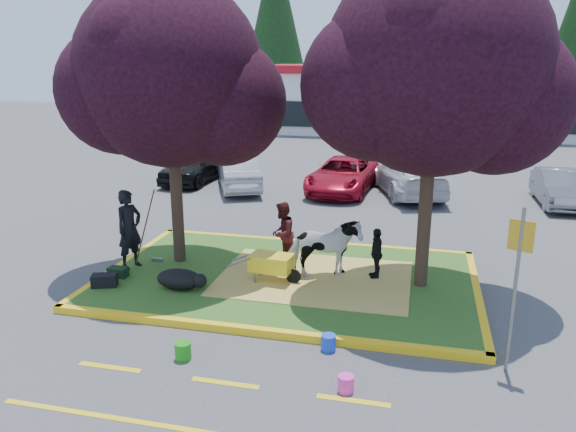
% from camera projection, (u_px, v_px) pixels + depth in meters
% --- Properties ---
extents(ground, '(90.00, 90.00, 0.00)m').
position_uv_depth(ground, '(288.00, 282.00, 12.67)').
color(ground, '#424244').
rests_on(ground, ground).
extents(median_island, '(8.00, 5.00, 0.15)m').
position_uv_depth(median_island, '(288.00, 279.00, 12.65)').
color(median_island, '#2A5A1C').
rests_on(median_island, ground).
extents(curb_near, '(8.30, 0.16, 0.15)m').
position_uv_depth(curb_near, '(255.00, 331.00, 10.24)').
color(curb_near, yellow).
rests_on(curb_near, ground).
extents(curb_far, '(8.30, 0.16, 0.15)m').
position_uv_depth(curb_far, '(310.00, 243.00, 15.06)').
color(curb_far, yellow).
rests_on(curb_far, ground).
extents(curb_left, '(0.16, 5.30, 0.15)m').
position_uv_depth(curb_left, '(124.00, 264.00, 13.57)').
color(curb_left, yellow).
rests_on(curb_left, ground).
extents(curb_right, '(0.16, 5.30, 0.15)m').
position_uv_depth(curb_right, '(477.00, 296.00, 11.73)').
color(curb_right, yellow).
rests_on(curb_right, ground).
extents(straw_bedding, '(4.20, 3.00, 0.01)m').
position_uv_depth(straw_bedding, '(314.00, 278.00, 12.49)').
color(straw_bedding, '#D7C358').
rests_on(straw_bedding, median_island).
extents(tree_purple_left, '(5.06, 4.20, 6.51)m').
position_uv_depth(tree_purple_left, '(171.00, 82.00, 12.46)').
color(tree_purple_left, black).
rests_on(tree_purple_left, median_island).
extents(tree_purple_right, '(5.30, 4.40, 6.82)m').
position_uv_depth(tree_purple_right, '(436.00, 75.00, 10.94)').
color(tree_purple_right, black).
rests_on(tree_purple_right, median_island).
extents(fire_lane_stripe_a, '(1.10, 0.12, 0.01)m').
position_uv_depth(fire_lane_stripe_a, '(110.00, 367.00, 9.19)').
color(fire_lane_stripe_a, yellow).
rests_on(fire_lane_stripe_a, ground).
extents(fire_lane_stripe_b, '(1.10, 0.12, 0.01)m').
position_uv_depth(fire_lane_stripe_b, '(225.00, 383.00, 8.74)').
color(fire_lane_stripe_b, yellow).
rests_on(fire_lane_stripe_b, ground).
extents(fire_lane_stripe_c, '(1.10, 0.12, 0.01)m').
position_uv_depth(fire_lane_stripe_c, '(353.00, 401.00, 8.29)').
color(fire_lane_stripe_c, yellow).
rests_on(fire_lane_stripe_c, ground).
extents(fire_lane_long, '(6.00, 0.10, 0.01)m').
position_uv_depth(fire_lane_long, '(196.00, 431.00, 7.62)').
color(fire_lane_long, yellow).
rests_on(fire_lane_long, ground).
extents(retail_building, '(20.40, 8.40, 4.40)m').
position_uv_depth(retail_building, '(414.00, 98.00, 37.79)').
color(retail_building, silver).
rests_on(retail_building, ground).
extents(treeline, '(46.58, 7.80, 14.63)m').
position_uv_depth(treeline, '(411.00, 21.00, 45.47)').
color(treeline, black).
rests_on(treeline, ground).
extents(cow, '(1.74, 1.24, 1.34)m').
position_uv_depth(cow, '(324.00, 249.00, 12.40)').
color(cow, silver).
rests_on(cow, median_island).
extents(calf, '(1.03, 0.62, 0.43)m').
position_uv_depth(calf, '(179.00, 279.00, 11.88)').
color(calf, black).
rests_on(calf, median_island).
extents(handler, '(0.65, 0.79, 1.85)m').
position_uv_depth(handler, '(129.00, 229.00, 12.93)').
color(handler, black).
rests_on(handler, median_island).
extents(visitor_a, '(0.63, 0.78, 1.50)m').
position_uv_depth(visitor_a, '(282.00, 233.00, 13.21)').
color(visitor_a, '#481418').
rests_on(visitor_a, median_island).
extents(visitor_b, '(0.45, 0.72, 1.14)m').
position_uv_depth(visitor_b, '(376.00, 253.00, 12.41)').
color(visitor_b, black).
rests_on(visitor_b, median_island).
extents(wheelbarrow, '(1.64, 0.63, 0.61)m').
position_uv_depth(wheelbarrow, '(272.00, 263.00, 12.22)').
color(wheelbarrow, black).
rests_on(wheelbarrow, median_island).
extents(gear_bag_dark, '(0.59, 0.45, 0.27)m').
position_uv_depth(gear_bag_dark, '(104.00, 280.00, 12.03)').
color(gear_bag_dark, black).
rests_on(gear_bag_dark, median_island).
extents(gear_bag_green, '(0.42, 0.27, 0.22)m').
position_uv_depth(gear_bag_green, '(118.00, 272.00, 12.56)').
color(gear_bag_green, black).
rests_on(gear_bag_green, median_island).
extents(sign_post, '(0.36, 0.18, 2.73)m').
position_uv_depth(sign_post, '(517.00, 272.00, 8.65)').
color(sign_post, slate).
rests_on(sign_post, ground).
extents(bucket_green, '(0.36, 0.36, 0.30)m').
position_uv_depth(bucket_green, '(183.00, 351.00, 9.41)').
color(bucket_green, '#1C9617').
rests_on(bucket_green, ground).
extents(bucket_pink, '(0.32, 0.32, 0.27)m').
position_uv_depth(bucket_pink, '(346.00, 384.00, 8.49)').
color(bucket_pink, '#F937B5').
rests_on(bucket_pink, ground).
extents(bucket_blue, '(0.26, 0.26, 0.28)m').
position_uv_depth(bucket_blue, '(328.00, 343.00, 9.70)').
color(bucket_blue, blue).
rests_on(bucket_blue, ground).
extents(car_black, '(1.82, 4.18, 1.40)m').
position_uv_depth(car_black, '(195.00, 165.00, 22.75)').
color(car_black, black).
rests_on(car_black, ground).
extents(car_silver, '(2.83, 4.14, 1.29)m').
position_uv_depth(car_silver, '(239.00, 173.00, 21.40)').
color(car_silver, '#A3A6AB').
rests_on(car_silver, ground).
extents(car_red, '(2.52, 4.75, 1.27)m').
position_uv_depth(car_red, '(343.00, 175.00, 21.07)').
color(car_red, '#A60D23').
rests_on(car_red, ground).
extents(car_white, '(3.32, 5.21, 1.41)m').
position_uv_depth(car_white, '(409.00, 175.00, 20.64)').
color(car_white, silver).
rests_on(car_white, ground).
extents(car_grey, '(1.33, 3.68, 1.21)m').
position_uv_depth(car_grey, '(559.00, 188.00, 19.14)').
color(car_grey, '#5B5D63').
rests_on(car_grey, ground).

